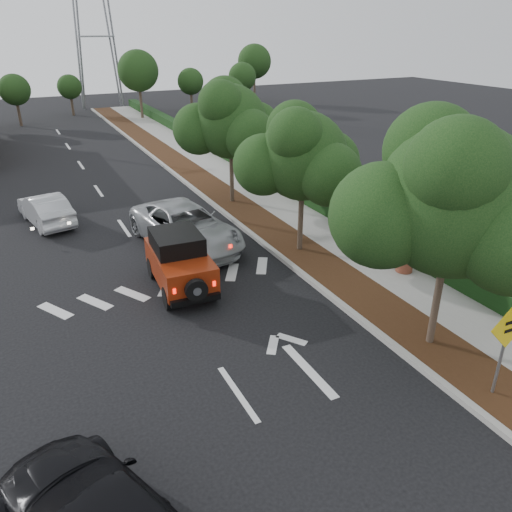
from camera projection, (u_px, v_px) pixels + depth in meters
ground at (238, 394)px, 11.99m from camera, size 120.00×120.00×0.00m
curb at (221, 211)px, 23.57m from camera, size 0.20×70.00×0.15m
planting_strip at (241, 208)px, 23.98m from camera, size 1.80×70.00×0.12m
sidewalk at (275, 202)px, 24.74m from camera, size 2.00×70.00×0.12m
hedge at (300, 192)px, 25.16m from camera, size 0.80×70.00×0.80m
transmission_tower at (104, 107)px, 53.42m from camera, size 7.00×4.00×28.00m
street_tree_near at (429, 344)px, 13.84m from camera, size 3.80×3.80×5.92m
street_tree_mid at (299, 251)px, 19.53m from camera, size 3.20×3.20×5.32m
street_tree_far at (232, 203)px, 24.81m from camera, size 3.40×3.40×5.62m
red_jeep at (178, 260)px, 16.56m from camera, size 1.86×3.80×1.90m
silver_suv_ahead at (186, 227)px, 19.68m from camera, size 3.52×6.17×1.62m
silver_sedan_oncoming at (45, 209)px, 22.00m from camera, size 2.21×4.27×1.34m
speed_hump_sign at (507, 337)px, 11.19m from camera, size 1.15×0.11×2.44m
terracotta_planter at (406, 252)px, 17.39m from camera, size 0.73×0.73×1.28m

